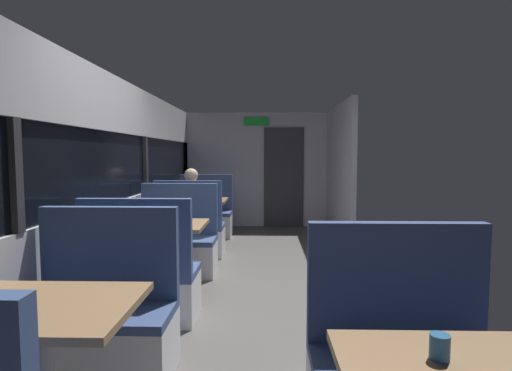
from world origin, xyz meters
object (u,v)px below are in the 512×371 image
(bench_far_window_facing_entry, at_px, (205,218))
(dining_table_near_window, at_px, (42,324))
(seated_passenger, at_px, (191,218))
(bench_near_window_facing_entry, at_px, (102,325))
(dining_table_mid_window, at_px, (162,233))
(dining_table_far_window, at_px, (198,206))
(bench_mid_window_facing_end, at_px, (142,283))
(bench_far_window_facing_end, at_px, (191,233))
(bench_mid_window_facing_entry, at_px, (177,247))
(coffee_cup_primary, at_px, (183,197))
(coffee_cup_secondary, at_px, (440,347))

(bench_far_window_facing_entry, bearing_deg, dining_table_near_window, -90.00)
(seated_passenger, bearing_deg, dining_table_near_window, -90.00)
(bench_far_window_facing_entry, distance_m, seated_passenger, 1.34)
(dining_table_near_window, xyz_separation_m, bench_near_window_facing_entry, (0.00, 0.70, -0.31))
(bench_far_window_facing_entry, bearing_deg, dining_table_mid_window, -90.00)
(dining_table_far_window, xyz_separation_m, bench_far_window_facing_entry, (0.00, 0.70, -0.31))
(bench_mid_window_facing_end, relative_size, bench_far_window_facing_end, 1.00)
(dining_table_mid_window, xyz_separation_m, bench_far_window_facing_entry, (0.00, 2.96, -0.31))
(bench_near_window_facing_entry, relative_size, seated_passenger, 0.87)
(bench_mid_window_facing_end, distance_m, bench_mid_window_facing_entry, 1.40)
(bench_mid_window_facing_entry, xyz_separation_m, bench_far_window_facing_end, (0.00, 0.87, 0.00))
(dining_table_mid_window, bearing_deg, bench_near_window_facing_entry, -90.00)
(dining_table_far_window, relative_size, bench_far_window_facing_entry, 0.82)
(dining_table_far_window, bearing_deg, bench_far_window_facing_end, -90.00)
(bench_near_window_facing_entry, height_order, seated_passenger, seated_passenger)
(bench_far_window_facing_entry, distance_m, coffee_cup_primary, 0.93)
(dining_table_mid_window, distance_m, bench_far_window_facing_end, 1.60)
(bench_mid_window_facing_entry, distance_m, coffee_cup_secondary, 3.87)
(bench_near_window_facing_entry, height_order, bench_mid_window_facing_entry, same)
(dining_table_far_window, bearing_deg, bench_far_window_facing_entry, 90.00)
(seated_passenger, bearing_deg, bench_far_window_facing_entry, 90.00)
(bench_far_window_facing_end, height_order, bench_far_window_facing_entry, same)
(dining_table_near_window, xyz_separation_m, dining_table_far_window, (0.00, 4.53, 0.00))
(bench_far_window_facing_end, bearing_deg, bench_far_window_facing_entry, 90.00)
(dining_table_mid_window, bearing_deg, bench_far_window_facing_entry, 90.00)
(bench_far_window_facing_entry, bearing_deg, bench_mid_window_facing_entry, -90.00)
(bench_mid_window_facing_entry, distance_m, bench_far_window_facing_end, 0.87)
(bench_mid_window_facing_end, relative_size, seated_passenger, 0.87)
(coffee_cup_primary, bearing_deg, dining_table_near_window, -87.13)
(dining_table_mid_window, height_order, coffee_cup_secondary, coffee_cup_secondary)
(dining_table_near_window, bearing_deg, bench_mid_window_facing_end, 90.00)
(bench_mid_window_facing_entry, bearing_deg, bench_mid_window_facing_end, -90.00)
(bench_near_window_facing_entry, xyz_separation_m, dining_table_mid_window, (0.00, 1.57, 0.31))
(dining_table_mid_window, xyz_separation_m, bench_mid_window_facing_end, (0.00, -0.70, -0.31))
(dining_table_near_window, height_order, bench_far_window_facing_end, bench_far_window_facing_end)
(bench_near_window_facing_entry, bearing_deg, bench_far_window_facing_entry, 90.00)
(bench_mid_window_facing_end, height_order, coffee_cup_primary, bench_mid_window_facing_end)
(dining_table_mid_window, height_order, coffee_cup_primary, coffee_cup_primary)
(bench_mid_window_facing_entry, distance_m, dining_table_far_window, 1.60)
(bench_near_window_facing_entry, height_order, coffee_cup_primary, bench_near_window_facing_entry)
(dining_table_far_window, bearing_deg, coffee_cup_secondary, -71.27)
(bench_mid_window_facing_entry, relative_size, seated_passenger, 0.87)
(dining_table_mid_window, height_order, bench_far_window_facing_end, bench_far_window_facing_end)
(dining_table_far_window, distance_m, bench_far_window_facing_entry, 0.77)
(bench_mid_window_facing_entry, height_order, coffee_cup_primary, bench_mid_window_facing_entry)
(dining_table_near_window, distance_m, bench_far_window_facing_end, 3.84)
(bench_mid_window_facing_entry, distance_m, seated_passenger, 0.96)
(bench_mid_window_facing_entry, height_order, dining_table_far_window, bench_mid_window_facing_entry)
(dining_table_near_window, xyz_separation_m, bench_mid_window_facing_entry, (0.00, 2.96, -0.31))
(bench_near_window_facing_entry, relative_size, coffee_cup_primary, 12.22)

